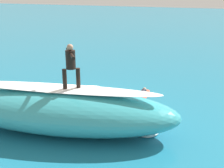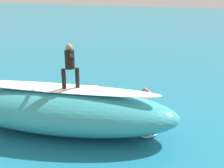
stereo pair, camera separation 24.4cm
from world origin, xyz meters
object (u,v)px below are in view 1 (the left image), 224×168
surfer_paddling (141,95)px  surfboard_riding (72,89)px  surfer_riding (71,63)px  surfboard_paddling (142,97)px

surfer_paddling → surfboard_riding: bearing=161.6°
surfboard_riding → surfer_paddling: size_ratio=1.31×
surfboard_riding → surfer_paddling: (-1.69, -3.94, -1.46)m
surfboard_riding → surfer_riding: bearing=45.2°
surfboard_riding → surfer_riding: size_ratio=1.28×
surfboard_riding → surfer_riding: surfer_riding is taller
surfer_riding → surfer_paddling: surfer_riding is taller
surfer_riding → surfboard_paddling: size_ratio=0.72×
surfboard_paddling → surfer_paddling: 0.20m
surfboard_paddling → surfer_paddling: bearing=-180.0°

